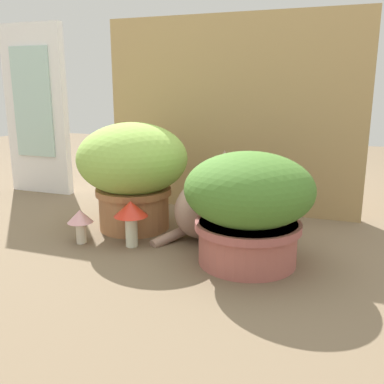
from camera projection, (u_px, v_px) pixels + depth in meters
name	position (u px, v px, depth m)	size (l,w,h in m)	color
ground_plane	(161.00, 250.00, 1.44)	(6.00, 6.00, 0.00)	brown
cardboard_backdrop	(230.00, 116.00, 1.83)	(1.11, 0.03, 0.82)	tan
window_panel_white	(36.00, 110.00, 2.15)	(0.35, 0.05, 0.83)	white
grass_planter	(133.00, 169.00, 1.61)	(0.41, 0.41, 0.41)	#AB7248
leafy_planter	(248.00, 205.00, 1.30)	(0.39, 0.39, 0.35)	#AD5D54
cat	(210.00, 204.00, 1.55)	(0.30, 0.34, 0.32)	tan
mushroom_ornament_pink	(80.00, 219.00, 1.49)	(0.09, 0.09, 0.12)	beige
mushroom_ornament_red	(131.00, 213.00, 1.45)	(0.12, 0.12, 0.16)	silver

